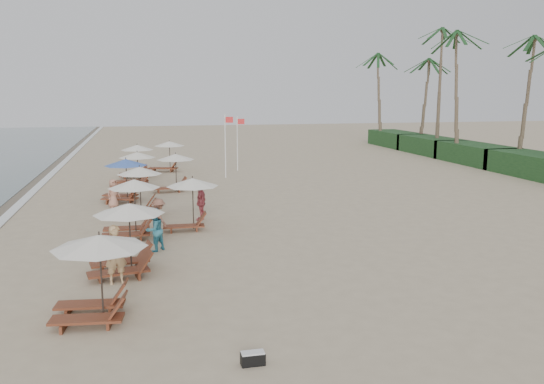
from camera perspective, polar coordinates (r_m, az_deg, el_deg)
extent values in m
plane|color=tan|center=(20.65, 0.88, -6.40)|extent=(160.00, 160.00, 0.00)
cube|color=white|center=(30.49, -24.95, -1.91)|extent=(0.50, 140.00, 0.02)
cube|color=#193D1C|center=(43.35, 25.26, 2.45)|extent=(3.20, 8.00, 1.60)
cube|color=#193D1C|center=(49.41, 19.91, 3.64)|extent=(3.20, 8.00, 1.60)
cube|color=#193D1C|center=(55.82, 15.75, 4.55)|extent=(3.20, 8.00, 1.60)
cube|color=#193D1C|center=(62.47, 12.45, 5.25)|extent=(3.20, 8.00, 1.60)
cylinder|color=brown|center=(46.38, 23.85, 8.08)|extent=(0.36, 0.36, 9.80)
cylinder|color=brown|center=(49.68, 18.59, 8.96)|extent=(0.36, 0.36, 10.60)
cylinder|color=brown|center=(54.62, 16.56, 9.55)|extent=(0.36, 0.36, 11.40)
cylinder|color=brown|center=(59.64, 14.79, 8.49)|extent=(0.36, 0.36, 9.00)
cylinder|color=brown|center=(63.53, 11.15, 9.08)|extent=(0.36, 0.36, 9.80)
cylinder|color=black|center=(15.40, -16.86, -8.40)|extent=(0.05, 0.05, 2.20)
cone|color=white|center=(15.12, -17.06, -4.80)|extent=(2.45, 2.45, 0.35)
cylinder|color=black|center=(18.90, -14.13, -4.71)|extent=(0.05, 0.05, 2.27)
cone|color=white|center=(18.67, -14.27, -1.65)|extent=(2.29, 2.29, 0.35)
cylinder|color=black|center=(23.61, -13.67, -1.69)|extent=(0.05, 0.05, 2.31)
cone|color=white|center=(23.42, -13.78, 0.83)|extent=(2.10, 2.10, 0.35)
cylinder|color=black|center=(27.57, -13.16, -0.02)|extent=(0.05, 0.05, 2.29)
cone|color=white|center=(27.41, -13.25, 2.14)|extent=(2.12, 2.12, 0.35)
cylinder|color=black|center=(31.45, -14.48, 1.10)|extent=(0.05, 0.05, 2.22)
cone|color=#3D62B5|center=(31.31, -14.56, 2.93)|extent=(2.30, 2.30, 0.35)
cylinder|color=black|center=(36.13, -13.41, 2.18)|extent=(0.05, 0.05, 2.09)
cone|color=white|center=(36.01, -13.47, 3.67)|extent=(2.27, 2.27, 0.35)
cylinder|color=black|center=(39.99, -13.42, 2.99)|extent=(0.05, 0.05, 2.18)
cone|color=white|center=(39.89, -13.48, 4.40)|extent=(2.22, 2.22, 0.35)
cylinder|color=black|center=(24.51, -7.98, -1.26)|extent=(0.05, 0.05, 2.15)
cone|color=white|center=(24.34, -8.04, 0.99)|extent=(2.24, 2.24, 0.35)
cylinder|color=black|center=(34.10, -9.67, 1.90)|extent=(0.05, 0.05, 2.15)
cone|color=white|center=(33.97, -9.72, 3.53)|extent=(2.24, 2.24, 0.35)
cylinder|color=black|center=(42.77, -10.29, 3.54)|extent=(0.05, 0.05, 2.15)
cone|color=white|center=(42.68, -10.33, 4.84)|extent=(2.24, 2.24, 0.35)
imported|color=tan|center=(18.11, -15.49, -6.12)|extent=(0.75, 0.58, 1.85)
imported|color=teal|center=(21.41, -11.80, -3.77)|extent=(1.00, 0.98, 1.62)
imported|color=brown|center=(23.42, -11.37, -2.59)|extent=(0.96, 1.18, 1.60)
imported|color=#B24750|center=(26.17, -7.19, -1.01)|extent=(0.81, 1.08, 1.71)
imported|color=#B0765F|center=(29.86, -15.74, -0.15)|extent=(0.86, 0.83, 1.48)
cube|color=black|center=(12.82, -1.95, -16.51)|extent=(0.53, 0.27, 0.26)
cube|color=silver|center=(12.76, -1.96, -15.94)|extent=(0.51, 0.25, 0.04)
cylinder|color=silver|center=(38.70, -4.75, 4.64)|extent=(0.08, 0.08, 4.38)
cube|color=red|center=(38.61, -4.37, 7.29)|extent=(0.55, 0.02, 0.40)
cylinder|color=silver|center=(42.27, -3.53, 4.91)|extent=(0.08, 0.08, 4.07)
cube|color=red|center=(42.20, -3.17, 7.13)|extent=(0.55, 0.02, 0.40)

